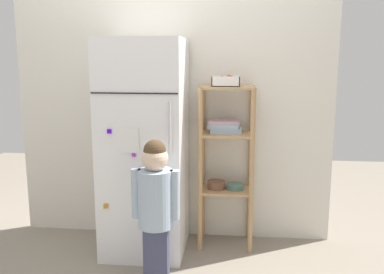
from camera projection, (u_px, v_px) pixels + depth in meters
The scene contains 6 objects.
ground_plane at pixel (167, 250), 3.15m from camera, with size 6.00×6.00×0.00m, color gray.
kitchen_wall_back at pixel (173, 109), 3.28m from camera, with size 2.46×0.03×2.05m, color silver.
refrigerator at pixel (145, 148), 3.04m from camera, with size 0.58×0.60×1.55m.
child_standing at pixel (156, 198), 2.60m from camera, with size 0.30×0.22×0.93m.
pantry_shelf_unit at pixel (226, 152), 3.13m from camera, with size 0.41×0.28×1.22m.
fruit_bin at pixel (226, 81), 3.03m from camera, with size 0.20×0.17×0.08m.
Camera 1 is at (0.49, -2.90, 1.42)m, focal length 39.42 mm.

